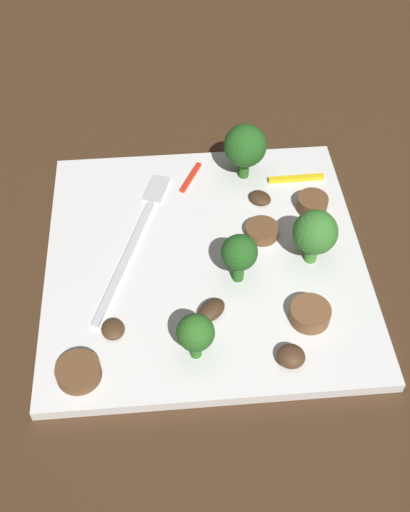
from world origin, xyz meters
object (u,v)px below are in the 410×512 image
broccoli_floret_3 (315,233)px  sausage_slice_0 (310,314)px  sausage_slice_3 (79,372)px  mushroom_1 (113,329)px  plate (205,260)px  mushroom_2 (214,310)px  sausage_slice_1 (262,231)px  fork (137,231)px  sausage_slice_2 (312,203)px  broccoli_floret_2 (196,334)px  mushroom_0 (260,198)px  broccoli_floret_0 (239,254)px  broccoli_floret_1 (245,146)px  pepper_strip_2 (191,177)px  mushroom_3 (291,356)px  pepper_strip_1 (296,178)px

broccoli_floret_3 → sausage_slice_0: 0.07m
sausage_slice_3 → mushroom_1: 0.05m
plate → mushroom_2: 0.06m
plate → sausage_slice_1: 0.06m
fork → sausage_slice_0: sausage_slice_0 is taller
sausage_slice_1 → broccoli_floret_3: bearing=-130.2°
sausage_slice_0 → sausage_slice_2: sausage_slice_2 is taller
sausage_slice_3 → mushroom_1: sausage_slice_3 is taller
sausage_slice_0 → fork: bearing=52.2°
broccoli_floret_2 → mushroom_1: broccoli_floret_2 is taller
sausage_slice_0 → mushroom_2: bearing=81.9°
mushroom_0 → sausage_slice_2: bearing=-107.1°
plate → sausage_slice_3: 0.15m
broccoli_floret_0 → sausage_slice_2: (0.08, -0.08, -0.03)m
broccoli_floret_1 → mushroom_2: size_ratio=2.22×
pepper_strip_2 → broccoli_floret_2: bearing=177.2°
broccoli_floret_1 → sausage_slice_2: (-0.05, -0.06, -0.03)m
sausage_slice_3 → mushroom_1: (0.04, -0.03, -0.00)m
mushroom_3 → mushroom_1: bearing=74.5°
broccoli_floret_3 → sausage_slice_1: 0.06m
mushroom_0 → broccoli_floret_0: bearing=160.6°
broccoli_floret_0 → mushroom_3: size_ratio=2.23×
broccoli_floret_1 → broccoli_floret_2: broccoli_floret_1 is taller
sausage_slice_0 → plate: bearing=47.0°
sausage_slice_3 → pepper_strip_2: size_ratio=0.80×
broccoli_floret_0 → pepper_strip_1: bearing=-31.4°
sausage_slice_0 → mushroom_2: 0.08m
broccoli_floret_1 → mushroom_3: 0.22m
sausage_slice_0 → pepper_strip_2: sausage_slice_0 is taller
pepper_strip_1 → mushroom_1: bearing=132.8°
fork → pepper_strip_1: size_ratio=3.14×
fork → mushroom_0: mushroom_0 is taller
plate → pepper_strip_2: size_ratio=6.52×
broccoli_floret_3 → pepper_strip_2: size_ratio=1.27×
pepper_strip_2 → broccoli_floret_3: bearing=-139.1°
sausage_slice_0 → pepper_strip_2: (0.18, 0.08, -0.00)m
sausage_slice_1 → mushroom_2: bearing=148.5°
broccoli_floret_1 → sausage_slice_0: bearing=-169.7°
sausage_slice_2 → sausage_slice_3: 0.27m
sausage_slice_1 → pepper_strip_1: 0.08m
sausage_slice_1 → mushroom_1: size_ratio=1.44×
sausage_slice_2 → mushroom_1: (-0.12, 0.19, -0.00)m
mushroom_3 → sausage_slice_2: bearing=-16.8°
sausage_slice_0 → mushroom_2: size_ratio=1.25×
broccoli_floret_3 → mushroom_3: size_ratio=2.46×
broccoli_floret_0 → broccoli_floret_2: (-0.07, 0.04, -0.00)m
fork → mushroom_2: 0.12m
mushroom_1 → pepper_strip_1: (0.17, -0.18, -0.00)m
sausage_slice_2 → mushroom_0: sausage_slice_2 is taller
mushroom_3 → pepper_strip_1: 0.21m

